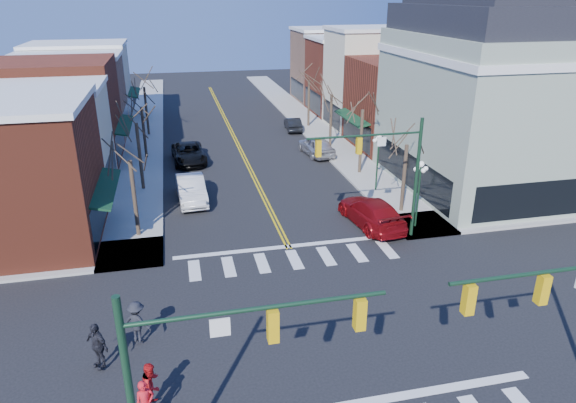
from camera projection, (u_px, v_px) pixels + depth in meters
ground at (328, 326)px, 22.37m from camera, size 160.00×160.00×0.00m
sidewalk_left at (139, 185)px, 38.62m from camera, size 3.50×70.00×0.15m
sidewalk_right at (359, 169)px, 42.19m from camera, size 3.50×70.00×0.15m
bldg_left_stucco_a at (32, 145)px, 35.41m from camera, size 10.00×7.00×7.50m
bldg_left_brick_b at (53, 113)px, 42.44m from camera, size 10.00×9.00×8.50m
bldg_left_tan at (70, 99)px, 50.03m from camera, size 10.00×7.50×7.80m
bldg_left_stucco_b at (81, 84)px, 56.95m from camera, size 10.00×8.00×8.20m
bldg_right_brick_a at (409, 104)px, 47.28m from camera, size 10.00×8.50×8.00m
bldg_right_stucco at (378, 80)px, 53.91m from camera, size 10.00×7.00×10.00m
bldg_right_brick_b at (354, 77)px, 60.96m from camera, size 10.00×8.00×8.50m
bldg_right_tan at (333, 66)px, 68.10m from camera, size 10.00×8.00×9.00m
victorian_corner at (494, 97)px, 36.32m from camera, size 12.25×14.25×13.30m
traffic_mast_near_left at (206, 373)px, 12.78m from camera, size 6.60×0.28×7.20m
traffic_mast_far_right at (387, 164)px, 28.41m from camera, size 6.60×0.28×7.20m
lamppost_corner at (419, 183)px, 30.60m from camera, size 0.36×0.36×4.33m
lamppost_midblock at (378, 152)px, 36.48m from camera, size 0.36×0.36×4.33m
tree_left_a at (135, 200)px, 29.69m from camera, size 0.24×0.24×4.76m
tree_left_b at (140, 157)px, 36.87m from camera, size 0.24×0.24×5.04m
tree_left_c at (144, 133)px, 44.19m from camera, size 0.24×0.24×4.55m
tree_left_d at (147, 112)px, 51.35m from camera, size 0.24×0.24×4.90m
tree_right_a at (404, 179)px, 33.15m from camera, size 0.24×0.24×4.62m
tree_right_b at (361, 143)px, 40.27m from camera, size 0.24×0.24×5.18m
tree_right_c at (331, 122)px, 47.56m from camera, size 0.24×0.24×4.83m
tree_right_d at (309, 104)px, 54.76m from camera, size 0.24×0.24×4.97m
car_left_near at (194, 190)px, 35.99m from camera, size 1.71×4.03×1.36m
car_left_mid at (191, 189)px, 35.55m from camera, size 2.08×5.30×1.72m
car_left_far at (189, 153)px, 43.77m from camera, size 2.95×5.82×1.58m
car_right_near at (371, 212)px, 31.87m from camera, size 3.07×6.14×1.71m
car_right_mid at (316, 146)px, 45.69m from camera, size 2.60×5.20×1.70m
car_right_far at (293, 124)px, 53.95m from camera, size 1.77×4.23×1.36m
pedestrian_red_b at (152, 384)px, 17.61m from camera, size 0.94×1.03×1.73m
pedestrian_dark_a at (97, 345)px, 19.41m from camera, size 1.14×1.13×1.93m
pedestrian_dark_b at (137, 322)px, 20.87m from camera, size 1.37×1.20×1.84m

